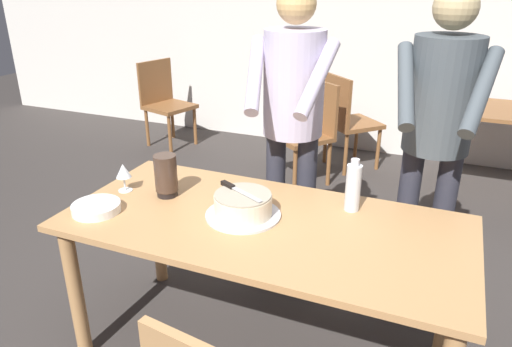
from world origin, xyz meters
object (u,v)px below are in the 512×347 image
Objects in this scene: main_dining_table at (264,241)px; plate_stack at (96,208)px; hurricane_lamp at (166,175)px; person_cutting_cake at (293,112)px; person_standing_beside at (438,126)px; wine_glass_near at (123,172)px; background_chair_0 at (347,118)px; background_chair_2 at (308,129)px; water_bottle at (353,187)px; cake_knife at (233,188)px; cake_on_platter at (243,206)px; background_chair_1 at (165,100)px.

plate_stack is (-0.74, -0.21, 0.12)m from main_dining_table.
hurricane_lamp is 0.76m from person_cutting_cake.
person_standing_beside is at bearing 32.33° from plate_stack.
background_chair_0 reaches higher than wine_glass_near.
plate_stack is 0.24× the size of background_chair_2.
cake_knife is at bearing -156.17° from water_bottle.
wine_glass_near is (-0.59, -0.01, -0.01)m from cake_knife.
main_dining_table is at bearing -85.58° from background_chair_0.
cake_on_platter is 0.38× the size of background_chair_2.
plate_stack is 2.89m from background_chair_0.
background_chair_1 is at bearing 130.49° from main_dining_table.
background_chair_1 reaches higher than plate_stack.
cake_on_platter is (-0.10, 0.01, 0.16)m from main_dining_table.
plate_stack is 1.18m from water_bottle.
hurricane_lamp is (-0.87, -0.20, -0.01)m from water_bottle.
water_bottle is at bearing -41.46° from person_cutting_cake.
plate_stack is at bearing -62.61° from background_chair_1.
cake_on_platter is 0.68m from person_cutting_cake.
person_standing_beside reaches higher than cake_on_platter.
main_dining_table is at bearing -142.15° from water_bottle.
water_bottle is at bearing -127.51° from person_standing_beside.
cake_knife reaches higher than main_dining_table.
person_cutting_cake is (-0.42, 0.37, 0.21)m from water_bottle.
hurricane_lamp is at bearing -92.62° from background_chair_2.
main_dining_table is 1.04× the size of person_standing_beside.
person_standing_beside is at bearing -53.99° from background_chair_2.
person_cutting_cake reaches higher than cake_knife.
person_standing_beside is at bearing 37.63° from cake_knife.
cake_knife is at bearing -142.37° from person_standing_beside.
main_dining_table is 1.98× the size of background_chair_0.
background_chair_0 is 1.00× the size of background_chair_2.
water_bottle is 2.44m from background_chair_0.
water_bottle is 3.40m from background_chair_1.
cake_knife is 0.37m from hurricane_lamp.
wine_glass_near is 0.08× the size of person_standing_beside.
background_chair_2 is at bearing 101.54° from main_dining_table.
cake_knife is at bearing -89.20° from background_chair_0.
person_cutting_cake reaches higher than plate_stack.
water_bottle is at bearing 12.04° from wine_glass_near.
background_chair_1 is (-2.16, 2.53, -0.15)m from main_dining_table.
background_chair_2 is (-0.44, 2.15, -0.15)m from main_dining_table.
cake_knife is 0.28× the size of background_chair_2.
background_chair_1 and background_chair_2 have the same top height.
person_cutting_cake is (0.08, 0.59, 0.21)m from cake_knife.
background_chair_0 is (-0.20, 2.61, -0.15)m from main_dining_table.
cake_knife is 0.15× the size of person_cutting_cake.
plate_stack is 0.35m from hurricane_lamp.
cake_on_platter is 1.36× the size of cake_knife.
person_standing_beside is 1.91× the size of background_chair_2.
person_standing_beside is (0.64, 0.66, 0.43)m from main_dining_table.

